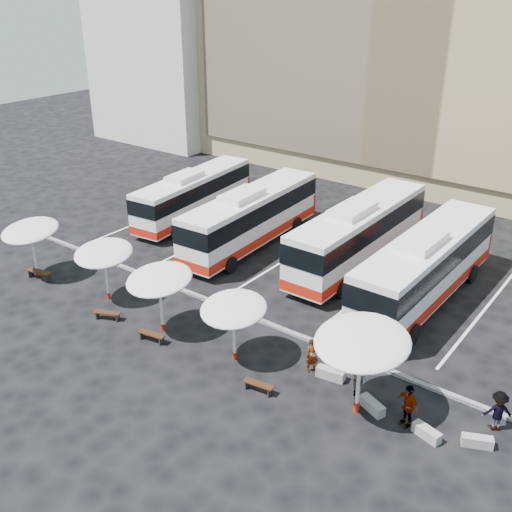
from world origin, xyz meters
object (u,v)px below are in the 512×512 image
Objects in this scene: conc_bench_2 at (427,433)px; passenger_2 at (407,405)px; sunshade_4 at (362,342)px; wood_bench_2 at (152,335)px; sunshade_3 at (234,309)px; conc_bench_1 at (372,406)px; conc_bench_3 at (477,441)px; passenger_3 at (498,411)px; sunshade_1 at (104,253)px; sunshade_0 at (30,231)px; wood_bench_1 at (107,314)px; wood_bench_3 at (258,385)px; conc_bench_0 at (331,374)px; passenger_1 at (360,379)px; wood_bench_0 at (39,273)px; sunshade_2 at (159,279)px; bus_1 at (251,216)px; bus_3 at (426,265)px; bus_2 at (359,232)px; passenger_0 at (312,356)px; bus_0 at (194,194)px.

passenger_2 is at bearing 168.79° from conc_bench_2.
sunshade_4 is 10.96m from wood_bench_2.
conc_bench_1 is at bearing 4.86° from sunshade_3.
passenger_3 is at bearing 80.99° from conc_bench_3.
sunshade_3 is at bearing -1.92° from sunshade_1.
sunshade_0 is at bearing 175.32° from wood_bench_2.
sunshade_1 is 3.30m from wood_bench_1.
conc_bench_0 reaches higher than wood_bench_3.
sunshade_3 is 2.34× the size of wood_bench_3.
wood_bench_0 is at bearing 35.40° from passenger_1.
sunshade_0 is at bearing -179.15° from sunshade_2.
bus_1 is at bearing 58.81° from wood_bench_0.
sunshade_1 reaches higher than passenger_3.
conc_bench_2 is (13.60, 0.63, -2.66)m from sunshade_2.
bus_3 reaches higher than sunshade_1.
wood_bench_2 is at bearing 43.64° from passenger_1.
wood_bench_1 is 12.08m from conc_bench_0.
sunshade_0 is 2.86× the size of conc_bench_0.
bus_2 is 15.03m from sunshade_1.
bus_3 reaches higher than bus_1.
sunshade_1 is 20.47m from passenger_3.
passenger_0 is at bearing 11.51° from sunshade_2.
bus_2 reaches higher than bus_0.
sunshade_2 is at bearing -177.36° from conc_bench_2.
conc_bench_1 is (7.10, -11.89, -1.87)m from bus_2.
conc_bench_3 is 0.70× the size of passenger_0.
sunshade_0 is 20.76m from passenger_1.
bus_0 is 26.95m from conc_bench_3.
bus_2 reaches higher than wood_bench_1.
conc_bench_1 is 1.18m from passenger_1.
sunshade_1 is 17.46m from passenger_2.
conc_bench_2 is 0.66× the size of passenger_1.
sunshade_0 is 0.89× the size of sunshade_1.
sunshade_3 reaches higher than passenger_2.
sunshade_2 reaches higher than wood_bench_0.
passenger_3 is at bearing 6.35° from sunshade_0.
wood_bench_2 is 7.97m from passenger_0.
conc_bench_2 is 3.40m from passenger_1.
sunshade_4 is 2.86× the size of wood_bench_3.
conc_bench_1 is at bearing -77.68° from bus_3.
wood_bench_3 is (9.80, -0.07, -0.00)m from wood_bench_1.
wood_bench_3 is (2.32, -1.25, -2.36)m from sunshade_3.
sunshade_1 is 3.38× the size of conc_bench_1.
sunshade_1 is (-1.82, -10.59, 0.74)m from bus_1.
sunshade_0 is (-19.42, -10.91, 0.75)m from bus_3.
sunshade_3 is (0.33, -12.47, 0.59)m from bus_2.
bus_0 reaches higher than passenger_2.
sunshade_1 is 13.74m from conc_bench_0.
sunshade_3 reaches higher than passenger_3.
bus_3 reaches higher than bus_2.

